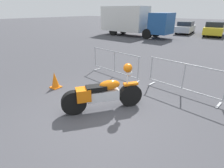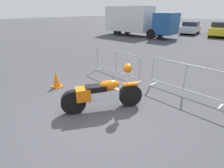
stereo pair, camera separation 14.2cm
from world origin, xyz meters
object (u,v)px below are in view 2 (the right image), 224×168
(crowd_barrier_near, at_px, (116,63))
(box_truck, at_px, (136,20))
(parked_car_red, at_px, (143,25))
(parked_car_silver, at_px, (191,28))
(traffic_cone, at_px, (56,80))
(motorcycle, at_px, (103,93))
(crowd_barrier_far, at_px, (185,79))
(parked_car_maroon, at_px, (164,26))
(parked_car_yellow, at_px, (220,29))

(crowd_barrier_near, relative_size, box_truck, 0.33)
(parked_car_red, relative_size, parked_car_silver, 1.00)
(crowd_barrier_near, height_order, traffic_cone, crowd_barrier_near)
(motorcycle, height_order, traffic_cone, motorcycle)
(traffic_cone, bearing_deg, parked_car_silver, 93.72)
(motorcycle, bearing_deg, parked_car_red, 62.92)
(crowd_barrier_far, distance_m, parked_car_maroon, 18.19)
(box_truck, height_order, traffic_cone, box_truck)
(parked_car_silver, bearing_deg, parked_car_maroon, 94.11)
(parked_car_silver, bearing_deg, traffic_cone, 178.17)
(box_truck, height_order, parked_car_maroon, box_truck)
(parked_car_yellow, bearing_deg, crowd_barrier_near, 171.40)
(box_truck, bearing_deg, parked_car_yellow, 38.92)
(crowd_barrier_far, bearing_deg, parked_car_red, 124.48)
(crowd_barrier_near, bearing_deg, parked_car_maroon, 107.92)
(crowd_barrier_near, distance_m, parked_car_silver, 16.94)
(parked_car_red, bearing_deg, motorcycle, -157.96)
(motorcycle, bearing_deg, parked_car_yellow, 36.95)
(box_truck, relative_size, parked_car_yellow, 1.72)
(motorcycle, relative_size, parked_car_maroon, 0.47)
(parked_car_maroon, bearing_deg, parked_car_yellow, -92.09)
(crowd_barrier_near, height_order, box_truck, box_truck)
(parked_car_red, bearing_deg, crowd_barrier_far, -151.07)
(traffic_cone, bearing_deg, parked_car_red, 111.66)
(parked_car_silver, distance_m, traffic_cone, 19.16)
(motorcycle, relative_size, parked_car_red, 0.47)
(parked_car_red, bearing_deg, parked_car_yellow, -93.39)
(traffic_cone, bearing_deg, motorcycle, -1.75)
(crowd_barrier_far, relative_size, parked_car_yellow, 0.57)
(crowd_barrier_near, xyz_separation_m, box_truck, (-6.22, 11.17, 1.08))
(box_truck, xyz_separation_m, parked_car_silver, (4.04, 5.63, -0.94))
(crowd_barrier_near, distance_m, parked_car_maroon, 17.11)
(motorcycle, distance_m, traffic_cone, 2.38)
(crowd_barrier_near, height_order, crowd_barrier_far, same)
(crowd_barrier_far, bearing_deg, crowd_barrier_near, 180.00)
(crowd_barrier_near, relative_size, traffic_cone, 4.33)
(crowd_barrier_near, height_order, parked_car_silver, parked_car_silver)
(crowd_barrier_far, xyz_separation_m, parked_car_silver, (-5.04, 16.80, 0.14))
(motorcycle, xyz_separation_m, traffic_cone, (-2.37, 0.07, -0.21))
(crowd_barrier_far, relative_size, parked_car_silver, 0.61)
(parked_car_red, height_order, traffic_cone, parked_car_red)
(box_truck, relative_size, parked_car_maroon, 1.83)
(crowd_barrier_near, bearing_deg, parked_car_silver, 97.42)
(crowd_barrier_far, bearing_deg, parked_car_maroon, 116.51)
(parked_car_maroon, bearing_deg, traffic_cone, -172.48)
(parked_car_red, relative_size, parked_car_maroon, 1.00)
(crowd_barrier_far, relative_size, parked_car_maroon, 0.60)
(crowd_barrier_near, height_order, parked_car_red, parked_car_red)
(parked_car_maroon, distance_m, parked_car_yellow, 6.16)
(box_truck, bearing_deg, parked_car_silver, 55.67)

